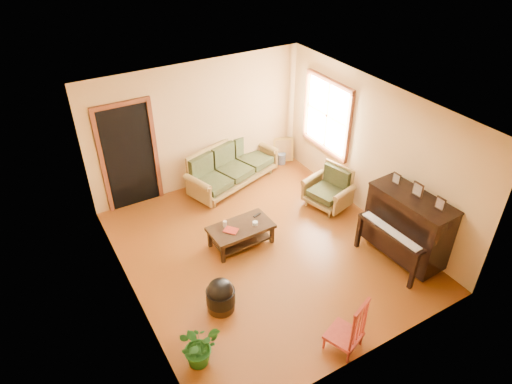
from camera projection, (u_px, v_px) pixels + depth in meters
floor at (264, 249)px, 7.89m from camera, size 5.00×5.00×0.00m
doorway at (129, 158)px, 8.49m from camera, size 1.08×0.16×2.05m
window at (327, 115)px, 8.91m from camera, size 0.12×1.36×1.46m
sofa at (233, 166)px, 9.38m from camera, size 2.21×1.44×0.87m
coffee_table at (241, 235)px, 7.90m from camera, size 1.11×0.63×0.40m
armchair at (328, 188)px, 8.75m from camera, size 0.95×0.97×0.80m
piano at (407, 228)px, 7.42m from camera, size 0.88×1.42×1.22m
footstool at (221, 298)px, 6.69m from camera, size 0.47×0.47×0.41m
red_chair at (345, 324)px, 5.99m from camera, size 0.56×0.59×0.91m
leaning_frame at (283, 150)px, 10.25m from camera, size 0.45×0.27×0.60m
ceramic_crock at (281, 158)px, 10.27m from camera, size 0.24×0.24×0.25m
potted_plant at (198, 346)px, 5.88m from camera, size 0.63×0.58×0.60m
book at (229, 233)px, 7.61m from camera, size 0.28×0.29×0.02m
candle at (225, 224)px, 7.75m from camera, size 0.08×0.08×0.11m
glass_jar at (255, 223)px, 7.81m from camera, size 0.11×0.11×0.06m
remote at (257, 215)px, 8.04m from camera, size 0.16×0.08×0.02m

